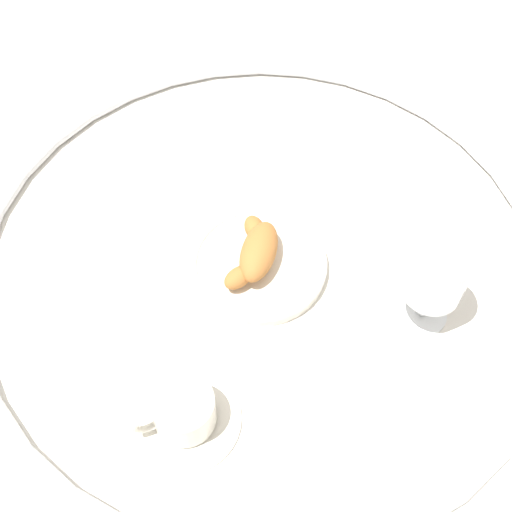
{
  "coord_description": "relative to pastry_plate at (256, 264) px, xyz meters",
  "views": [
    {
      "loc": [
        -0.53,
        -0.09,
        0.79
      ],
      "look_at": [
        -0.02,
        0.0,
        0.03
      ],
      "focal_mm": 46.7,
      "sensor_mm": 36.0,
      "label": 1
    }
  ],
  "objects": [
    {
      "name": "croissant_large",
      "position": [
        0.0,
        0.0,
        0.03
      ],
      "size": [
        0.14,
        0.07,
        0.04
      ],
      "color": "#AD6B33",
      "rests_on": "pastry_plate"
    },
    {
      "name": "coffee_cup_near",
      "position": [
        -0.24,
        0.04,
        0.02
      ],
      "size": [
        0.14,
        0.14,
        0.06
      ],
      "color": "silver",
      "rests_on": "ground_plane"
    },
    {
      "name": "juice_glass_left",
      "position": [
        -0.03,
        -0.23,
        0.08
      ],
      "size": [
        0.08,
        0.08,
        0.14
      ],
      "color": "white",
      "rests_on": "ground_plane"
    },
    {
      "name": "ground_plane",
      "position": [
        0.02,
        -0.0,
        -0.01
      ],
      "size": [
        2.2,
        2.2,
        0.0
      ],
      "primitive_type": "plane",
      "color": "silver"
    },
    {
      "name": "pastry_plate",
      "position": [
        0.0,
        0.0,
        0.0
      ],
      "size": [
        0.19,
        0.19,
        0.02
      ],
      "color": "silver",
      "rests_on": "ground_plane"
    },
    {
      "name": "table_chrome_rim",
      "position": [
        0.02,
        -0.0,
        0.0
      ],
      "size": [
        0.82,
        0.82,
        0.02
      ],
      "primitive_type": "torus",
      "color": "silver",
      "rests_on": "ground_plane"
    }
  ]
}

